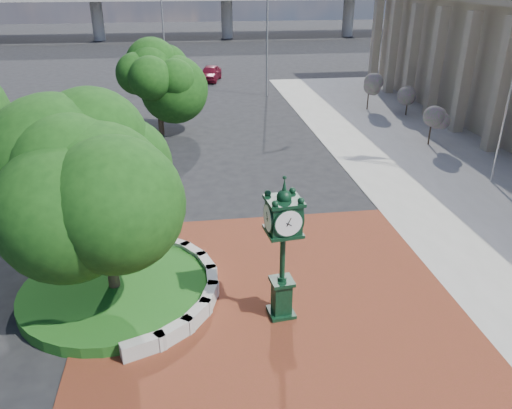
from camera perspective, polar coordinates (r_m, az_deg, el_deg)
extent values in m
plane|color=black|center=(17.41, 0.99, -8.99)|extent=(200.00, 200.00, 0.00)
cube|color=brown|center=(16.59, 1.55, -10.85)|extent=(12.00, 12.00, 0.04)
cube|color=#9E9B93|center=(14.78, -12.76, -15.59)|extent=(1.29, 0.76, 0.54)
cube|color=#9E9B93|center=(15.07, -9.32, -14.30)|extent=(1.20, 1.04, 0.54)
cube|color=#9E9B93|center=(15.61, -6.78, -12.54)|extent=(1.00, 1.22, 0.54)
cube|color=#9E9B93|center=(16.31, -5.35, -10.58)|extent=(0.71, 1.30, 0.54)
cube|color=#9E9B93|center=(17.11, -5.03, -8.69)|extent=(0.35, 1.25, 0.54)
cube|color=#9E9B93|center=(17.92, -5.70, -7.02)|extent=(0.71, 1.30, 0.54)
cube|color=#9E9B93|center=(18.66, -7.16, -5.69)|extent=(1.00, 1.22, 0.54)
cube|color=#9E9B93|center=(19.28, -9.23, -4.74)|extent=(1.20, 1.04, 0.54)
cube|color=#9E9B93|center=(19.74, -11.70, -4.21)|extent=(1.29, 0.76, 0.54)
cylinder|color=#154915|center=(17.35, -15.77, -9.42)|extent=(6.10, 6.10, 0.40)
cylinder|color=#9E9B93|center=(85.45, -17.65, 19.46)|extent=(1.80, 1.80, 6.00)
cylinder|color=#9E9B93|center=(84.82, -3.34, 20.47)|extent=(1.80, 1.80, 6.00)
cylinder|color=#9E9B93|center=(88.81, 10.49, 20.33)|extent=(1.80, 1.80, 6.00)
cylinder|color=#38281C|center=(16.88, -16.12, -6.93)|extent=(0.36, 0.36, 2.17)
sphere|color=#143B10|center=(15.68, -17.26, 1.31)|extent=(5.20, 5.20, 5.20)
cylinder|color=#38281C|center=(33.45, -10.83, 9.40)|extent=(0.36, 0.36, 1.92)
sphere|color=#143B10|center=(32.93, -11.16, 13.22)|extent=(4.40, 4.40, 4.40)
cube|color=black|center=(15.97, 2.88, -12.23)|extent=(0.86, 0.86, 0.16)
cube|color=black|center=(15.62, 2.93, -10.47)|extent=(0.59, 0.59, 1.07)
cube|color=black|center=(15.30, 2.98, -8.76)|extent=(0.75, 0.75, 0.12)
cylinder|color=black|center=(14.82, 3.05, -5.92)|extent=(0.17, 0.17, 1.65)
cube|color=black|center=(14.19, 3.17, -1.34)|extent=(0.97, 0.97, 0.87)
cylinder|color=white|center=(13.80, 3.74, -2.16)|extent=(0.78, 0.15, 0.78)
cylinder|color=white|center=(14.58, 2.63, -0.57)|extent=(0.78, 0.15, 0.78)
cylinder|color=white|center=(14.07, 1.40, -1.55)|extent=(0.15, 0.78, 0.78)
cylinder|color=white|center=(14.32, 4.91, -1.14)|extent=(0.15, 0.78, 0.78)
sphere|color=black|center=(13.93, 3.23, 0.87)|extent=(0.43, 0.43, 0.43)
cone|color=black|center=(13.81, 3.26, 2.09)|extent=(0.17, 0.17, 0.49)
imported|color=maroon|center=(50.71, -5.25, 14.73)|extent=(2.76, 4.59, 1.46)
cylinder|color=silver|center=(26.99, 27.01, 11.20)|extent=(0.11, 0.11, 9.01)
cylinder|color=slate|center=(43.43, 1.28, 18.04)|extent=(0.16, 0.16, 8.88)
cylinder|color=slate|center=(59.42, -10.61, 19.74)|extent=(0.16, 0.16, 9.27)
cylinder|color=#38281C|center=(32.76, 19.20, 7.45)|extent=(0.10, 0.10, 1.20)
sphere|color=#A85494|center=(32.49, 19.45, 9.13)|extent=(1.20, 1.20, 1.20)
cylinder|color=#38281C|center=(39.35, 16.83, 10.57)|extent=(0.10, 0.10, 1.20)
sphere|color=#A85494|center=(39.13, 17.02, 11.98)|extent=(1.20, 1.20, 1.20)
cylinder|color=#38281C|center=(40.31, 12.64, 11.36)|extent=(0.10, 0.10, 1.20)
sphere|color=#A85494|center=(40.10, 12.78, 12.74)|extent=(1.20, 1.20, 1.20)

